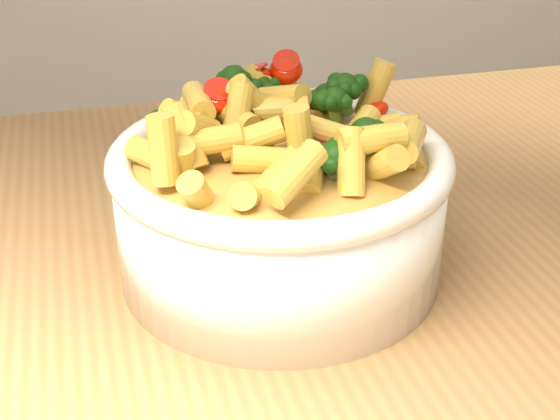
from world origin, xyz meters
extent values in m
cube|color=#A97948|center=(0.00, 0.00, 0.88)|extent=(1.20, 0.80, 0.04)
cylinder|color=white|center=(-0.09, 0.01, 0.95)|extent=(0.24, 0.24, 0.09)
ellipsoid|color=white|center=(-0.09, 0.01, 0.92)|extent=(0.22, 0.22, 0.04)
torus|color=white|center=(-0.09, 0.01, 0.99)|extent=(0.24, 0.24, 0.02)
ellipsoid|color=#F3B652|center=(-0.09, 0.01, 0.99)|extent=(0.21, 0.21, 0.02)
camera|label=1|loc=(-0.22, -0.47, 1.22)|focal=50.00mm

